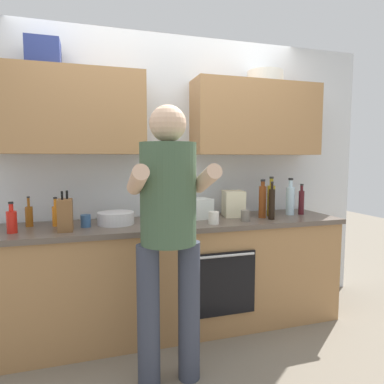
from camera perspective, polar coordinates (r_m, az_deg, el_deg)
name	(u,v)px	position (r m, az deg, el deg)	size (l,w,h in m)	color
ground_plane	(176,326)	(3.08, -2.78, -21.71)	(12.00, 12.00, 0.00)	#756B5B
back_wall_unit	(167,149)	(3.00, -4.20, 7.26)	(4.00, 0.38, 2.50)	silver
counter	(176,275)	(2.90, -2.80, -13.76)	(2.84, 0.67, 0.90)	#A37547
person_standing	(169,223)	(2.06, -3.97, -5.23)	(0.49, 0.45, 1.73)	#383D4C
bottle_vinegar	(263,201)	(3.00, 11.82, -1.47)	(0.07, 0.07, 0.33)	brown
bottle_soy	(272,203)	(2.93, 13.31, -1.90)	(0.05, 0.05, 0.32)	black
bottle_syrup	(29,216)	(2.85, -25.80, -3.62)	(0.05, 0.05, 0.23)	#8C4C14
bottle_juice	(56,215)	(2.78, -22.02, -3.61)	(0.05, 0.05, 0.22)	orange
bottle_wine	(301,201)	(3.27, 17.97, -1.53)	(0.05, 0.05, 0.28)	#471419
bottle_water	(290,200)	(3.22, 16.24, -1.23)	(0.08, 0.08, 0.34)	silver
bottle_oil	(271,200)	(3.10, 13.20, -1.27)	(0.07, 0.07, 0.35)	olive
bottle_hotsauce	(12,221)	(2.65, -28.14, -4.33)	(0.07, 0.07, 0.22)	red
cup_coffee	(214,218)	(2.68, 3.69, -4.36)	(0.08, 0.08, 0.10)	white
cup_stoneware	(245,216)	(2.81, 8.97, -3.99)	(0.07, 0.07, 0.09)	slate
cup_tea	(86,221)	(2.67, -17.50, -4.68)	(0.07, 0.07, 0.09)	#33598C
mixing_bowl	(116,218)	(2.73, -12.73, -4.33)	(0.28, 0.28, 0.10)	silver
knife_block	(65,215)	(2.57, -20.61, -3.65)	(0.10, 0.14, 0.29)	brown
potted_herb	(169,206)	(2.71, -3.94, -2.36)	(0.15, 0.15, 0.24)	#9E6647
grocery_bag_rice	(233,204)	(3.03, 7.00, -1.95)	(0.18, 0.20, 0.23)	beige
grocery_bag_produce	(199,208)	(2.91, 1.14, -2.79)	(0.20, 0.18, 0.17)	silver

